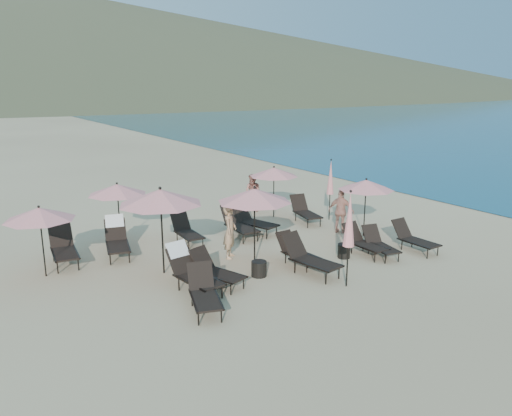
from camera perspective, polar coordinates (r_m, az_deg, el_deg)
ground at (r=14.51m, az=7.34°, el=-7.11°), size 800.00×800.00×0.00m
volcanic_headland at (r=323.69m, az=-19.39°, el=17.19°), size 690.00×690.00×55.00m
lounger_0 at (r=11.97m, az=-5.95°, el=-9.52°), size 1.10×1.76×0.95m
lounger_1 at (r=13.05m, az=-7.44°, el=-7.03°), size 0.92×1.91×1.14m
lounger_2 at (r=13.32m, az=-4.63°, el=-7.05°), size 1.08×1.70×0.91m
lounger_3 at (r=14.13m, az=6.08°, el=-5.58°), size 1.01×1.90×1.04m
lounger_4 at (r=15.94m, az=12.17°, el=-3.75°), size 0.61×1.57×0.90m
lounger_5 at (r=16.69m, az=17.58°, el=-3.26°), size 0.64×1.60×0.91m
lounger_6 at (r=15.90m, az=-21.14°, el=-4.23°), size 0.86×1.85×1.03m
lounger_7 at (r=16.15m, az=-15.64°, el=-3.31°), size 1.05×1.89×1.12m
lounger_8 at (r=16.85m, az=-7.95°, el=-2.57°), size 0.66×1.60×0.91m
lounger_9 at (r=17.35m, az=-2.00°, el=-1.77°), size 0.76×1.79×1.01m
lounger_10 at (r=17.76m, az=-0.34°, el=-1.37°), size 1.18×1.90×1.03m
lounger_11 at (r=19.24m, az=5.60°, el=-0.31°), size 0.97×1.77×0.96m
lounger_12 at (r=14.83m, az=4.68°, el=-4.89°), size 0.67×1.54×0.87m
lounger_13 at (r=15.94m, az=13.93°, el=-3.95°), size 0.88×1.56×0.85m
umbrella_open_0 at (r=13.83m, az=-10.87°, el=1.25°), size 2.32×2.32×2.50m
umbrella_open_1 at (r=14.39m, az=-0.17°, el=1.46°), size 2.18×2.18×2.34m
umbrella_open_2 at (r=17.52m, az=12.47°, el=2.60°), size 1.92×1.92×2.07m
umbrella_open_3 at (r=16.98m, az=-15.58°, el=2.06°), size 1.92×1.92×2.07m
umbrella_open_4 at (r=19.61m, az=2.06°, el=4.14°), size 1.92×1.92×2.06m
umbrella_open_5 at (r=14.66m, az=-23.52°, el=-0.62°), size 1.89×1.89×2.03m
umbrella_closed_0 at (r=12.98m, az=10.63°, el=-1.38°), size 0.30×0.30×2.61m
umbrella_closed_1 at (r=19.42m, az=8.52°, el=3.44°), size 0.28×0.28×2.40m
side_table_0 at (r=13.94m, az=0.34°, el=-6.95°), size 0.43×0.43×0.43m
side_table_1 at (r=15.57m, az=10.01°, el=-4.85°), size 0.38×0.38×0.44m
beachgoer_a at (r=15.22m, az=-3.00°, el=-2.71°), size 0.69×0.71×1.65m
beachgoer_b at (r=20.69m, az=-0.33°, el=1.74°), size 0.90×0.96×1.56m
beachgoer_c at (r=17.95m, az=9.70°, el=-0.37°), size 0.81×1.00×1.59m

